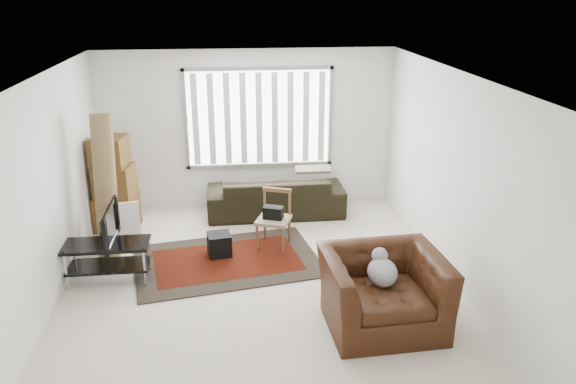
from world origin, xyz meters
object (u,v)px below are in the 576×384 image
object	(u,v)px
side_chair	(274,217)
sofa	(276,189)
tv_stand	(108,254)
armchair	(383,286)
moving_boxes	(114,187)

from	to	relation	value
side_chair	sofa	bearing A→B (deg)	104.44
tv_stand	armchair	xyz separation A→B (m)	(3.29, -1.38, 0.10)
moving_boxes	sofa	distance (m)	2.60
moving_boxes	side_chair	bearing A→B (deg)	-20.87
side_chair	moving_boxes	bearing A→B (deg)	179.91
armchair	tv_stand	bearing A→B (deg)	154.11
sofa	armchair	size ratio (longest dim) A/B	1.64
moving_boxes	armchair	world-z (taller)	moving_boxes
tv_stand	moving_boxes	world-z (taller)	moving_boxes
tv_stand	moving_boxes	size ratio (longest dim) A/B	0.72
tv_stand	sofa	world-z (taller)	sofa
tv_stand	armchair	world-z (taller)	armchair
moving_boxes	side_chair	xyz separation A→B (m)	(2.42, -0.92, -0.23)
tv_stand	sofa	distance (m)	3.15
tv_stand	side_chair	xyz separation A→B (m)	(2.24, 0.81, 0.08)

